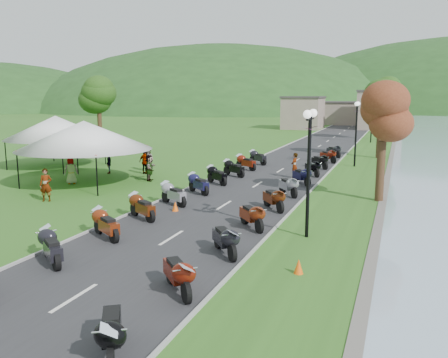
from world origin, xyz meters
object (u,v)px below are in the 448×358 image
(pedestrian_b, at_px, (149,171))
(pedestrian_c, at_px, (109,173))
(vendor_tent_main, at_px, (85,153))
(pedestrian_a, at_px, (47,201))

(pedestrian_b, distance_m, pedestrian_c, 2.95)
(vendor_tent_main, height_order, pedestrian_a, vendor_tent_main)
(pedestrian_a, distance_m, pedestrian_b, 10.82)
(pedestrian_b, bearing_deg, pedestrian_c, 40.22)
(pedestrian_a, relative_size, pedestrian_b, 1.01)
(pedestrian_c, bearing_deg, vendor_tent_main, -22.73)
(vendor_tent_main, bearing_deg, pedestrian_b, 78.84)
(pedestrian_a, height_order, pedestrian_c, pedestrian_a)
(pedestrian_a, bearing_deg, pedestrian_b, 66.71)
(pedestrian_a, bearing_deg, vendor_tent_main, 79.50)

